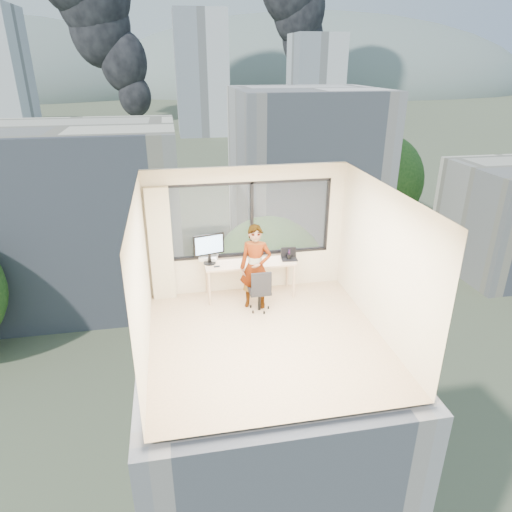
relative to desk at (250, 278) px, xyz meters
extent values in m
cube|color=tan|center=(0.00, -1.66, -0.38)|extent=(4.00, 4.00, 0.01)
cube|color=white|center=(0.00, -1.66, 2.23)|extent=(4.00, 4.00, 0.01)
cube|color=beige|center=(0.00, -3.66, 0.93)|extent=(4.00, 0.01, 2.60)
cube|color=beige|center=(-2.00, -1.66, 0.93)|extent=(0.01, 4.00, 2.60)
cube|color=beige|center=(2.00, -1.66, 0.93)|extent=(0.01, 4.00, 2.60)
cube|color=beige|center=(-1.72, 0.22, 0.77)|extent=(0.45, 0.14, 2.30)
cube|color=tan|center=(0.00, 0.00, 0.00)|extent=(1.80, 0.60, 0.75)
imported|color=#2D2D33|center=(0.03, -0.46, 0.46)|extent=(0.70, 0.56, 1.67)
cube|color=white|center=(-0.80, 0.26, 0.42)|extent=(0.42, 0.38, 0.08)
cube|color=black|center=(-0.68, -0.13, 0.38)|extent=(0.12, 0.06, 0.01)
cylinder|color=black|center=(0.80, -0.03, 0.43)|extent=(0.11, 0.11, 0.11)
ellipsoid|color=#0B473E|center=(0.16, 0.22, 0.48)|extent=(0.31, 0.21, 0.22)
cube|color=#515B3D|center=(0.00, 118.34, -14.38)|extent=(400.00, 400.00, 0.04)
cube|color=beige|center=(-9.00, 28.34, -7.38)|extent=(16.00, 12.00, 14.00)
cube|color=white|center=(12.00, 36.34, -6.38)|extent=(14.00, 13.00, 16.00)
cube|color=silver|center=(8.00, 118.34, 0.62)|extent=(13.00, 13.00, 30.00)
cube|color=silver|center=(45.00, 138.34, -1.38)|extent=(15.00, 15.00, 26.00)
ellipsoid|color=slate|center=(100.00, 318.34, -14.38)|extent=(300.00, 220.00, 96.00)
camera|label=1|loc=(-1.41, -8.17, 4.08)|focal=31.90mm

